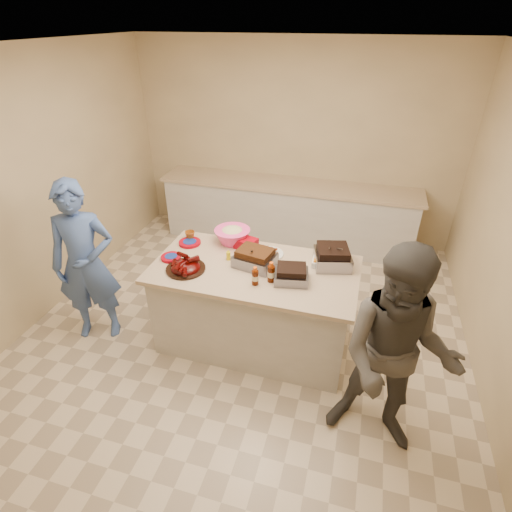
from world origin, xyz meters
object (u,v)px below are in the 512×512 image
(guest_blue, at_px, (103,330))
(bbq_bottle_a, at_px, (255,284))
(mustard_bottle, at_px, (229,260))
(bbq_bottle_b, at_px, (271,281))
(guest_gray, at_px, (377,435))
(plastic_cup, at_px, (190,240))
(rib_platter, at_px, (186,269))
(roasting_pan, at_px, (332,265))
(island, at_px, (255,340))
(coleslaw_bowl, at_px, (233,242))

(guest_blue, bearing_deg, bbq_bottle_a, -19.68)
(bbq_bottle_a, xyz_separation_m, mustard_bottle, (-0.36, 0.32, 0.00))
(bbq_bottle_b, bearing_deg, guest_gray, -30.28)
(bbq_bottle_b, distance_m, plastic_cup, 1.11)
(guest_gray, bearing_deg, rib_platter, 168.12)
(rib_platter, bearing_deg, roasting_pan, 19.07)
(bbq_bottle_a, bearing_deg, island, 107.28)
(island, bearing_deg, bbq_bottle_a, -72.05)
(bbq_bottle_a, distance_m, guest_blue, 1.91)
(rib_platter, distance_m, guest_gray, 2.13)
(bbq_bottle_a, xyz_separation_m, guest_blue, (-1.69, -0.05, -0.90))
(rib_platter, height_order, bbq_bottle_b, bbq_bottle_b)
(coleslaw_bowl, relative_size, plastic_cup, 3.61)
(guest_blue, bearing_deg, roasting_pan, -8.06)
(bbq_bottle_b, relative_size, guest_gray, 0.11)
(rib_platter, bearing_deg, coleslaw_bowl, 67.29)
(roasting_pan, relative_size, guest_blue, 0.19)
(roasting_pan, bearing_deg, coleslaw_bowl, 157.12)
(coleslaw_bowl, relative_size, guest_gray, 0.21)
(roasting_pan, height_order, coleslaw_bowl, coleslaw_bowl)
(roasting_pan, height_order, plastic_cup, roasting_pan)
(bbq_bottle_b, distance_m, guest_blue, 2.02)
(bbq_bottle_b, height_order, guest_gray, bbq_bottle_b)
(coleslaw_bowl, bearing_deg, bbq_bottle_a, -56.69)
(island, xyz_separation_m, guest_gray, (1.25, -0.78, 0.00))
(rib_platter, height_order, roasting_pan, rib_platter)
(mustard_bottle, xyz_separation_m, plastic_cup, (-0.51, 0.26, 0.00))
(rib_platter, height_order, plastic_cup, rib_platter)
(coleslaw_bowl, relative_size, mustard_bottle, 3.27)
(mustard_bottle, bearing_deg, guest_gray, -29.11)
(roasting_pan, bearing_deg, guest_gray, -75.06)
(bbq_bottle_a, relative_size, mustard_bottle, 1.56)
(rib_platter, distance_m, bbq_bottle_a, 0.68)
(bbq_bottle_a, xyz_separation_m, plastic_cup, (-0.87, 0.58, 0.00))
(roasting_pan, height_order, bbq_bottle_a, bbq_bottle_a)
(coleslaw_bowl, xyz_separation_m, bbq_bottle_b, (0.55, -0.56, 0.00))
(coleslaw_bowl, height_order, guest_blue, coleslaw_bowl)
(bbq_bottle_a, xyz_separation_m, bbq_bottle_b, (0.12, 0.08, 0.00))
(rib_platter, relative_size, bbq_bottle_b, 1.89)
(bbq_bottle_a, height_order, guest_blue, bbq_bottle_a)
(rib_platter, bearing_deg, bbq_bottle_b, 2.40)
(bbq_bottle_a, height_order, bbq_bottle_b, bbq_bottle_b)
(bbq_bottle_b, bearing_deg, island, 140.39)
(guest_gray, bearing_deg, bbq_bottle_b, 155.28)
(rib_platter, xyz_separation_m, plastic_cup, (-0.19, 0.53, 0.00))
(mustard_bottle, xyz_separation_m, guest_blue, (-1.33, -0.37, -0.90))
(bbq_bottle_a, bearing_deg, bbq_bottle_b, 34.49)
(plastic_cup, bearing_deg, rib_platter, -70.40)
(roasting_pan, xyz_separation_m, mustard_bottle, (-0.96, -0.17, 0.00))
(coleslaw_bowl, xyz_separation_m, bbq_bottle_a, (0.43, -0.65, 0.00))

